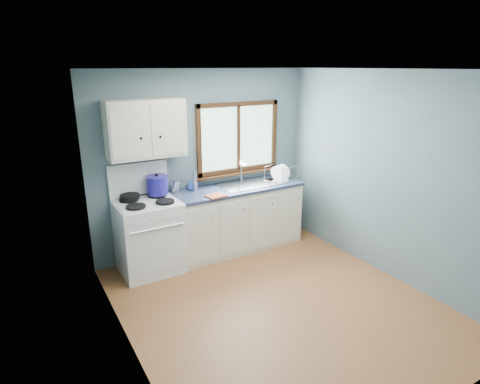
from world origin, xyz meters
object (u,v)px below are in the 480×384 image
skillet (130,197)px  utensil_crock (176,186)px  gas_range (149,234)px  base_cabinets (237,221)px  stockpot (157,185)px  thermos (195,181)px  dish_rack (281,176)px  sink (248,189)px

skillet → utensil_crock: utensil_crock is taller
gas_range → base_cabinets: gas_range is taller
stockpot → skillet: bearing=-179.1°
thermos → stockpot: bearing=-179.2°
thermos → dish_rack: 1.32m
utensil_crock → thermos: 0.26m
skillet → utensil_crock: (0.64, 0.09, 0.01)m
gas_range → base_cabinets: size_ratio=0.74×
base_cabinets → skillet: skillet is taller
dish_rack → thermos: bearing=154.1°
dish_rack → utensil_crock: bearing=152.3°
utensil_crock → gas_range: bearing=-154.6°
sink → thermos: bearing=170.2°
dish_rack → base_cabinets: bearing=159.0°
base_cabinets → dish_rack: bearing=-1.7°
base_cabinets → thermos: size_ratio=6.96×
utensil_crock → thermos: bearing=-17.5°
skillet → stockpot: size_ratio=1.13×
skillet → utensil_crock: bearing=11.9°
sink → stockpot: size_ratio=2.55×
stockpot → dish_rack: bearing=-4.5°
skillet → thermos: thermos is taller
stockpot → utensil_crock: bearing=16.5°
skillet → thermos: 0.89m
gas_range → thermos: bearing=11.7°
gas_range → stockpot: gas_range is taller
thermos → gas_range: bearing=-168.3°
utensil_crock → dish_rack: size_ratio=0.72×
dish_rack → sink: bearing=158.5°
skillet → stockpot: (0.36, 0.01, 0.10)m
skillet → thermos: bearing=4.7°
thermos → dish_rack: size_ratio=0.51×
sink → dish_rack: 0.56m
sink → utensil_crock: (-1.01, 0.21, 0.14)m
stockpot → utensil_crock: 0.31m
gas_range → dish_rack: gas_range is taller
sink → skillet: (-1.65, 0.12, 0.13)m
stockpot → dish_rack: size_ratio=0.64×
sink → gas_range: bearing=-179.3°
dish_rack → gas_range: bearing=160.6°
gas_range → stockpot: bearing=36.2°
base_cabinets → stockpot: 1.30m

